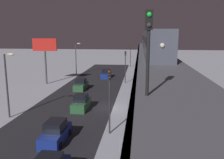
{
  "coord_description": "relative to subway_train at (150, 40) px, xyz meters",
  "views": [
    {
      "loc": [
        -4.29,
        30.07,
        9.74
      ],
      "look_at": [
        0.81,
        -13.04,
        1.35
      ],
      "focal_mm": 37.88,
      "sensor_mm": 36.0,
      "label": 1
    }
  ],
  "objects": [
    {
      "name": "sedan_green_2",
      "position": [
        9.62,
        21.33,
        -7.8
      ],
      "size": [
        1.8,
        4.18,
        1.97
      ],
      "rotation": [
        0.0,
        0.0,
        3.14
      ],
      "color": "#2D6038",
      "rests_on": "ground_plane"
    },
    {
      "name": "ground_plane",
      "position": [
        6.37,
        20.42,
        -8.6
      ],
      "size": [
        240.0,
        240.0,
        0.0
      ],
      "primitive_type": "plane",
      "color": "silver"
    },
    {
      "name": "street_lamp_near",
      "position": [
        17.09,
        25.42,
        -3.78
      ],
      "size": [
        1.35,
        0.44,
        7.65
      ],
      "color": "#38383D",
      "rests_on": "ground_plane"
    },
    {
      "name": "traffic_light_mid",
      "position": [
        4.92,
        3.97,
        -4.4
      ],
      "size": [
        0.32,
        0.44,
        6.4
      ],
      "color": "#2D2D2D",
      "rests_on": "ground_plane"
    },
    {
      "name": "sedan_green",
      "position": [
        12.42,
        10.27,
        -7.8
      ],
      "size": [
        1.8,
        4.42,
        1.97
      ],
      "color": "#2D6038",
      "rests_on": "ground_plane"
    },
    {
      "name": "rail_signal",
      "position": [
        1.71,
        39.35,
        0.95
      ],
      "size": [
        0.36,
        0.41,
        4.0
      ],
      "color": "black",
      "rests_on": "elevated_railway"
    },
    {
      "name": "traffic_light_far",
      "position": [
        4.92,
        -20.68,
        -4.4
      ],
      "size": [
        0.32,
        0.44,
        6.4
      ],
      "color": "#2D2D2D",
      "rests_on": "ground_plane"
    },
    {
      "name": "commercial_billboard",
      "position": [
        20.42,
        6.36,
        -1.77
      ],
      "size": [
        4.8,
        0.36,
        8.9
      ],
      "color": "#4C4C51",
      "rests_on": "ground_plane"
    },
    {
      "name": "sedan_blue_2",
      "position": [
        9.62,
        -1.69,
        -7.8
      ],
      "size": [
        1.8,
        4.71,
        1.97
      ],
      "rotation": [
        0.0,
        0.0,
        3.14
      ],
      "color": "navy",
      "rests_on": "ground_plane"
    },
    {
      "name": "traffic_light_near",
      "position": [
        4.92,
        28.61,
        -4.4
      ],
      "size": [
        0.32,
        0.44,
        6.4
      ],
      "color": "#2D2D2D",
      "rests_on": "ground_plane"
    },
    {
      "name": "elevated_railway",
      "position": [
        0.09,
        20.42,
        -2.72
      ],
      "size": [
        5.0,
        90.0,
        6.82
      ],
      "color": "slate",
      "rests_on": "ground_plane"
    },
    {
      "name": "sedan_blue",
      "position": [
        9.62,
        30.89,
        -7.81
      ],
      "size": [
        1.91,
        4.42,
        1.97
      ],
      "rotation": [
        0.0,
        0.0,
        3.14
      ],
      "color": "navy",
      "rests_on": "ground_plane"
    },
    {
      "name": "subway_train",
      "position": [
        0.0,
        0.0,
        0.0
      ],
      "size": [
        2.94,
        55.47,
        3.4
      ],
      "color": "#4C5160",
      "rests_on": "elevated_railway"
    },
    {
      "name": "street_lamp_far",
      "position": [
        17.09,
        -4.58,
        -3.78
      ],
      "size": [
        1.35,
        0.44,
        7.65
      ],
      "color": "#38383D",
      "rests_on": "ground_plane"
    },
    {
      "name": "avenue_asphalt",
      "position": [
        11.02,
        20.42,
        -8.59
      ],
      "size": [
        11.0,
        90.0,
        0.01
      ],
      "primitive_type": "cube",
      "color": "#28282D",
      "rests_on": "ground_plane"
    }
  ]
}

